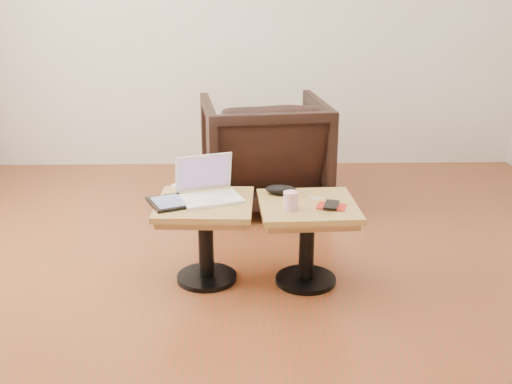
{
  "coord_description": "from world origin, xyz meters",
  "views": [
    {
      "loc": [
        -0.05,
        -3.08,
        1.58
      ],
      "look_at": [
        0.01,
        0.05,
        0.5
      ],
      "focal_mm": 45.0,
      "sensor_mm": 36.0,
      "label": 1
    }
  ],
  "objects_px": {
    "side_table_left": "(205,222)",
    "striped_cup": "(291,201)",
    "laptop": "(209,190)",
    "side_table_right": "(307,224)",
    "armchair": "(264,152)"
  },
  "relations": [
    {
      "from": "laptop",
      "to": "striped_cup",
      "type": "distance_m",
      "value": 0.46
    },
    {
      "from": "side_table_left",
      "to": "side_table_right",
      "type": "height_order",
      "value": "same"
    },
    {
      "from": "side_table_left",
      "to": "striped_cup",
      "type": "distance_m",
      "value": 0.48
    },
    {
      "from": "side_table_left",
      "to": "armchair",
      "type": "xyz_separation_m",
      "value": [
        0.35,
        1.19,
        0.05
      ]
    },
    {
      "from": "side_table_left",
      "to": "armchair",
      "type": "relative_size",
      "value": 0.61
    },
    {
      "from": "side_table_right",
      "to": "armchair",
      "type": "relative_size",
      "value": 0.61
    },
    {
      "from": "laptop",
      "to": "side_table_right",
      "type": "bearing_deg",
      "value": -29.8
    },
    {
      "from": "striped_cup",
      "to": "armchair",
      "type": "bearing_deg",
      "value": 93.91
    },
    {
      "from": "side_table_left",
      "to": "laptop",
      "type": "distance_m",
      "value": 0.17
    },
    {
      "from": "laptop",
      "to": "striped_cup",
      "type": "relative_size",
      "value": 4.01
    },
    {
      "from": "laptop",
      "to": "armchair",
      "type": "height_order",
      "value": "armchair"
    },
    {
      "from": "side_table_left",
      "to": "striped_cup",
      "type": "height_order",
      "value": "striped_cup"
    },
    {
      "from": "side_table_left",
      "to": "side_table_right",
      "type": "distance_m",
      "value": 0.53
    },
    {
      "from": "side_table_right",
      "to": "armchair",
      "type": "bearing_deg",
      "value": 95.8
    },
    {
      "from": "side_table_right",
      "to": "striped_cup",
      "type": "height_order",
      "value": "striped_cup"
    }
  ]
}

